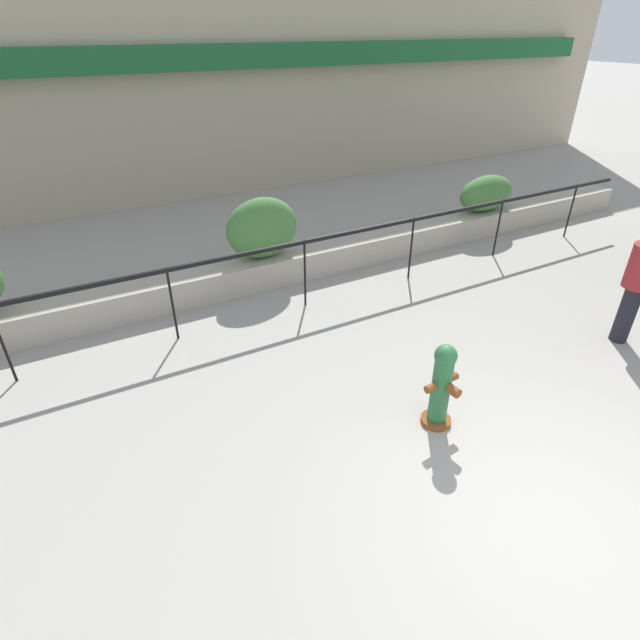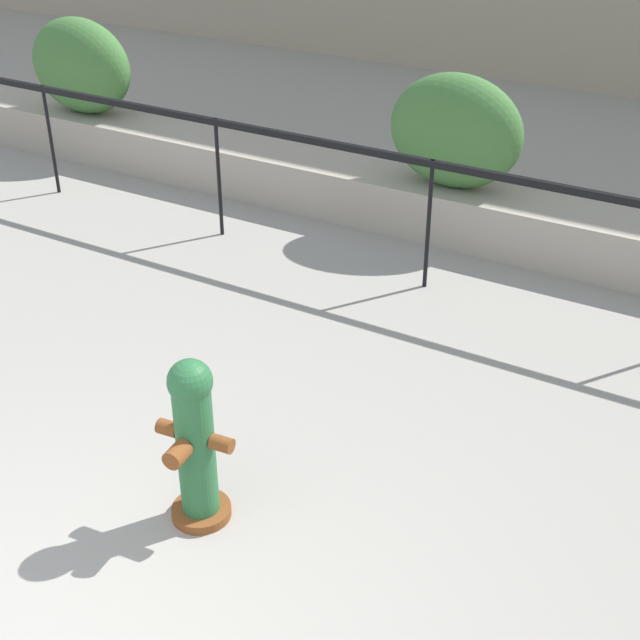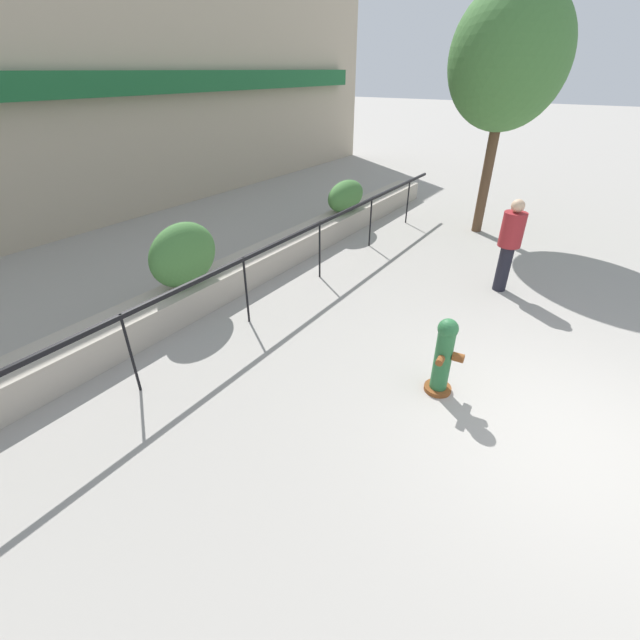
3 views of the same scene
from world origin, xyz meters
name	(u,v)px [view 2 (image 2 of 3)]	position (x,y,z in m)	size (l,w,h in m)	color
planter_wall_low	(474,215)	(0.00, 6.00, 0.25)	(18.00, 0.70, 0.50)	#ADA393
fence_railing_segment	(432,176)	(0.00, 4.90, 1.02)	(15.00, 0.05, 1.15)	black
hedge_bush_0	(81,66)	(-4.81, 6.00, 1.04)	(1.33, 0.69, 1.07)	#427538
hedge_bush_1	(455,131)	(-0.25, 6.00, 1.03)	(1.28, 0.63, 1.06)	#427538
fire_hydrant	(195,441)	(0.03, 1.62, 0.55)	(0.48, 0.45, 1.08)	brown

